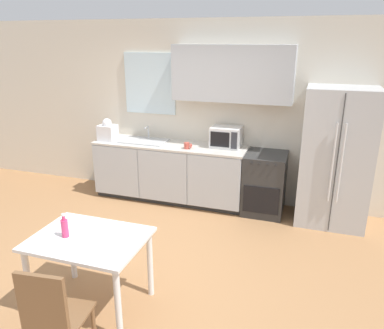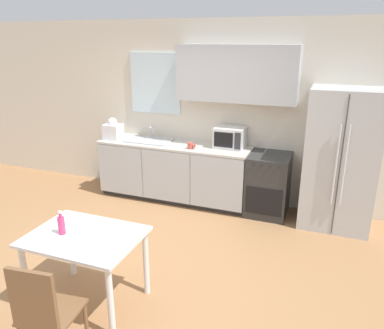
{
  "view_description": "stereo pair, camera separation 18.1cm",
  "coord_description": "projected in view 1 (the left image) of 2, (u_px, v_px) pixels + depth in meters",
  "views": [
    {
      "loc": [
        1.69,
        -3.34,
        2.43
      ],
      "look_at": [
        0.42,
        0.51,
        1.05
      ],
      "focal_mm": 35.0,
      "sensor_mm": 36.0,
      "label": 1
    },
    {
      "loc": [
        1.86,
        -3.28,
        2.43
      ],
      "look_at": [
        0.42,
        0.51,
        1.05
      ],
      "focal_mm": 35.0,
      "sensor_mm": 36.0,
      "label": 2
    }
  ],
  "objects": [
    {
      "name": "wall_back",
      "position": [
        203.0,
        105.0,
        5.64
      ],
      "size": [
        12.0,
        0.38,
        2.7
      ],
      "color": "beige",
      "rests_on": "ground_plane"
    },
    {
      "name": "kitchen_sink",
      "position": [
        144.0,
        141.0,
        5.8
      ],
      "size": [
        0.71,
        0.43,
        0.21
      ],
      "color": "#B7BABC",
      "rests_on": "kitchen_counter"
    },
    {
      "name": "dining_table",
      "position": [
        90.0,
        249.0,
        3.4
      ],
      "size": [
        1.01,
        0.75,
        0.73
      ],
      "color": "white",
      "rests_on": "ground_plane"
    },
    {
      "name": "kitchen_counter",
      "position": [
        170.0,
        172.0,
        5.82
      ],
      "size": [
        2.36,
        0.64,
        0.9
      ],
      "color": "#333333",
      "rests_on": "ground_plane"
    },
    {
      "name": "dining_chair_near",
      "position": [
        52.0,
        315.0,
        2.7
      ],
      "size": [
        0.44,
        0.44,
        0.93
      ],
      "rotation": [
        0.0,
        0.0,
        0.11
      ],
      "color": "brown",
      "rests_on": "ground_plane"
    },
    {
      "name": "ground_plane",
      "position": [
        143.0,
        261.0,
        4.29
      ],
      "size": [
        12.0,
        12.0,
        0.0
      ],
      "primitive_type": "plane",
      "color": "#9E7047"
    },
    {
      "name": "coffee_mug",
      "position": [
        187.0,
        146.0,
        5.41
      ],
      "size": [
        0.11,
        0.08,
        0.09
      ],
      "color": "#BF4C3F",
      "rests_on": "kitchen_counter"
    },
    {
      "name": "oven_range",
      "position": [
        265.0,
        183.0,
        5.39
      ],
      "size": [
        0.57,
        0.64,
        0.88
      ],
      "color": "#2D2D2D",
      "rests_on": "ground_plane"
    },
    {
      "name": "grocery_bag_0",
      "position": [
        108.0,
        131.0,
        5.83
      ],
      "size": [
        0.27,
        0.23,
        0.35
      ],
      "rotation": [
        0.0,
        0.0,
        -0.03
      ],
      "color": "white",
      "rests_on": "kitchen_counter"
    },
    {
      "name": "refrigerator",
      "position": [
        336.0,
        158.0,
        4.94
      ],
      "size": [
        0.89,
        0.71,
        1.85
      ],
      "color": "silver",
      "rests_on": "ground_plane"
    },
    {
      "name": "microwave",
      "position": [
        226.0,
        137.0,
        5.47
      ],
      "size": [
        0.43,
        0.35,
        0.3
      ],
      "color": "silver",
      "rests_on": "kitchen_counter"
    },
    {
      "name": "drink_bottle",
      "position": [
        65.0,
        227.0,
        3.35
      ],
      "size": [
        0.06,
        0.06,
        0.23
      ],
      "color": "#DB386B",
      "rests_on": "dining_table"
    }
  ]
}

